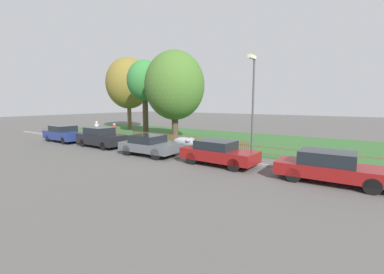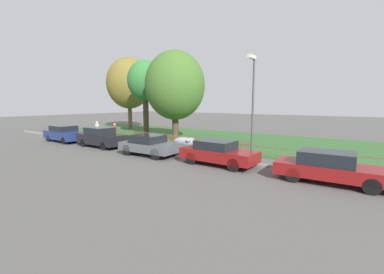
# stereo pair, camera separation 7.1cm
# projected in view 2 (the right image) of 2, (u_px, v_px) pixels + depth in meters

# --- Properties ---
(ground_plane) EXTENTS (120.00, 120.00, 0.00)m
(ground_plane) POSITION_uv_depth(u_px,v_px,m) (164.00, 152.00, 17.27)
(ground_plane) COLOR #565451
(kerb_stone) EXTENTS (42.32, 0.20, 0.12)m
(kerb_stone) POSITION_uv_depth(u_px,v_px,m) (165.00, 151.00, 17.35)
(kerb_stone) COLOR gray
(kerb_stone) RESTS_ON ground
(grass_strip) EXTENTS (42.32, 11.93, 0.01)m
(grass_strip) POSITION_uv_depth(u_px,v_px,m) (221.00, 139.00, 23.76)
(grass_strip) COLOR #33602D
(grass_strip) RESTS_ON ground
(park_fence) EXTENTS (42.32, 0.05, 0.94)m
(park_fence) POSITION_uv_depth(u_px,v_px,m) (182.00, 142.00, 18.87)
(park_fence) COLOR brown
(park_fence) RESTS_ON ground
(parked_car_silver_hatchback) EXTENTS (4.09, 1.79, 1.38)m
(parked_car_silver_hatchback) POSITION_uv_depth(u_px,v_px,m) (65.00, 134.00, 21.91)
(parked_car_silver_hatchback) COLOR navy
(parked_car_silver_hatchback) RESTS_ON ground
(parked_car_black_saloon) EXTENTS (4.07, 1.69, 1.48)m
(parked_car_black_saloon) POSITION_uv_depth(u_px,v_px,m) (101.00, 137.00, 19.30)
(parked_car_black_saloon) COLOR black
(parked_car_black_saloon) RESTS_ON ground
(parked_car_navy_estate) EXTENTS (3.90, 1.99, 1.28)m
(parked_car_navy_estate) POSITION_uv_depth(u_px,v_px,m) (150.00, 145.00, 16.23)
(parked_car_navy_estate) COLOR #51565B
(parked_car_navy_estate) RESTS_ON ground
(parked_car_red_compact) EXTENTS (4.13, 1.78, 1.31)m
(parked_car_red_compact) POSITION_uv_depth(u_px,v_px,m) (218.00, 152.00, 13.68)
(parked_car_red_compact) COLOR maroon
(parked_car_red_compact) RESTS_ON ground
(parked_car_white_van) EXTENTS (4.43, 1.83, 1.32)m
(parked_car_white_van) POSITION_uv_depth(u_px,v_px,m) (330.00, 167.00, 10.58)
(parked_car_white_van) COLOR maroon
(parked_car_white_van) RESTS_ON ground
(covered_motorcycle) EXTENTS (2.00, 0.94, 0.96)m
(covered_motorcycle) POSITION_uv_depth(u_px,v_px,m) (185.00, 142.00, 17.66)
(covered_motorcycle) COLOR black
(covered_motorcycle) RESTS_ON ground
(tree_nearest_kerb) EXTENTS (5.55, 5.55, 8.95)m
(tree_nearest_kerb) POSITION_uv_depth(u_px,v_px,m) (129.00, 83.00, 32.38)
(tree_nearest_kerb) COLOR brown
(tree_nearest_kerb) RESTS_ON ground
(tree_behind_motorcycle) EXTENTS (3.56, 3.56, 7.59)m
(tree_behind_motorcycle) POSITION_uv_depth(u_px,v_px,m) (145.00, 81.00, 25.87)
(tree_behind_motorcycle) COLOR #473828
(tree_behind_motorcycle) RESTS_ON ground
(tree_mid_park) EXTENTS (5.19, 5.19, 7.78)m
(tree_mid_park) POSITION_uv_depth(u_px,v_px,m) (175.00, 86.00, 22.23)
(tree_mid_park) COLOR #473828
(tree_mid_park) RESTS_ON ground
(pedestrian_near_fence) EXTENTS (0.44, 0.44, 1.57)m
(pedestrian_near_fence) POSITION_uv_depth(u_px,v_px,m) (115.00, 131.00, 22.06)
(pedestrian_near_fence) COLOR #7F6B51
(pedestrian_near_fence) RESTS_ON ground
(pedestrian_by_lamp) EXTENTS (0.48, 0.48, 1.73)m
(pedestrian_by_lamp) POSITION_uv_depth(u_px,v_px,m) (97.00, 130.00, 22.18)
(pedestrian_by_lamp) COLOR black
(pedestrian_by_lamp) RESTS_ON ground
(street_lamp) EXTENTS (0.20, 0.79, 5.79)m
(street_lamp) POSITION_uv_depth(u_px,v_px,m) (252.00, 97.00, 13.94)
(street_lamp) COLOR #47474C
(street_lamp) RESTS_ON ground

